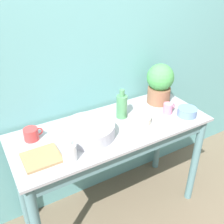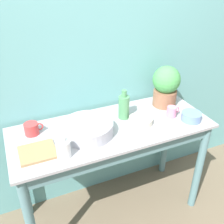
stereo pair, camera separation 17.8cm
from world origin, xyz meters
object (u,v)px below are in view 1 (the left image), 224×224
Objects in this scene: bottle_short at (69,152)px; mug_red at (31,134)px; bottle_tall at (122,106)px; mug_pink at (168,108)px; bowl_wash_large at (89,130)px; bowl_small_cream at (139,119)px; bowl_small_blue at (187,112)px; tray_board at (42,158)px; potted_plant at (160,83)px.

mug_red is at bearing 113.25° from bottle_short.
bottle_tall is 0.36m from mug_pink.
bowl_small_cream is at bearing -3.86° from bowl_wash_large.
bowl_small_cream is at bearing 163.36° from bowl_small_blue.
bottle_tall reaches higher than bowl_small_blue.
mug_pink is 0.26m from bowl_small_cream.
mug_red is at bearing 88.72° from tray_board.
potted_plant reaches higher than mug_pink.
potted_plant is 0.22m from mug_pink.
potted_plant is at bearing 28.77° from bowl_small_cream.
potted_plant reaches higher than bottle_short.
bowl_small_cream is (-0.31, -0.17, -0.15)m from potted_plant.
bowl_small_blue is at bearing -16.64° from bowl_small_cream.
bowl_wash_large is 1.56× the size of tray_board.
bottle_tall reaches higher than mug_red.
mug_red is at bearing 156.10° from bowl_wash_large.
potted_plant is 1.05m from mug_red.
bowl_small_blue is (0.05, -0.28, -0.14)m from potted_plant.
bowl_wash_large reaches higher than bowl_small_cream.
bottle_short is 0.65× the size of tray_board.
tray_board is at bearing -176.68° from bowl_small_cream.
mug_pink is (-0.05, -0.18, -0.13)m from potted_plant.
mug_pink is 1.00m from tray_board.
bowl_wash_large is 0.65m from mug_pink.
bowl_wash_large is at bearing -168.41° from potted_plant.
bowl_wash_large is at bearing -163.14° from bottle_tall.
potted_plant is 0.96m from bottle_short.
bowl_small_blue is 1.10m from tray_board.
bowl_wash_large is at bearing 177.07° from mug_pink.
bottle_tall reaches higher than bottle_short.
bowl_wash_large is at bearing 176.14° from bowl_small_cream.
bowl_small_cream is at bearing 13.09° from bottle_short.
bottle_tall is 0.58m from bottle_short.
bowl_small_blue is at bearing -3.39° from tray_board.
tray_board is (-0.14, 0.10, -0.05)m from bottle_short.
mug_red reaches higher than tray_board.
mug_red is (-0.14, 0.32, -0.02)m from bottle_short.
potted_plant is at bearing 18.80° from bottle_short.
bowl_small_blue is at bearing -45.26° from mug_pink.
bottle_tall reaches higher than bowl_small_cream.
mug_red is at bearing 169.42° from mug_pink.
bowl_small_cream is (0.73, -0.18, -0.02)m from mug_red.
potted_plant is at bearing 100.66° from bowl_small_blue.
tray_board is at bearing -177.95° from mug_pink.
bowl_wash_large reaches higher than mug_pink.
bowl_small_blue is at bearing -79.34° from potted_plant.
mug_red is (-1.04, 0.01, -0.13)m from potted_plant.
mug_pink is 1.01m from mug_red.
bottle_tall is 1.59× the size of bottle_short.
mug_pink is (0.34, -0.13, -0.05)m from bottle_tall.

